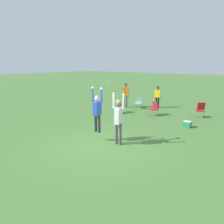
# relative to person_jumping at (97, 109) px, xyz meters

# --- Properties ---
(ground_plane) EXTENTS (120.00, 120.00, 0.00)m
(ground_plane) POSITION_rel_person_jumping_xyz_m (0.55, -0.23, -1.44)
(ground_plane) COLOR #4C7A38
(person_jumping) EXTENTS (0.60, 0.49, 1.97)m
(person_jumping) POSITION_rel_person_jumping_xyz_m (0.00, 0.00, 0.00)
(person_jumping) COLOR #2D2D38
(person_jumping) RESTS_ON ground_plane
(person_defending) EXTENTS (0.61, 0.49, 2.29)m
(person_defending) POSITION_rel_person_jumping_xyz_m (0.95, 0.25, -0.21)
(person_defending) COLOR #4C4C51
(person_defending) RESTS_ON ground_plane
(frisbee) EXTENTS (0.22, 0.22, 0.04)m
(frisbee) POSITION_rel_person_jumping_xyz_m (0.51, 0.18, 1.17)
(frisbee) COLOR yellow
(camping_chair_1) EXTENTS (0.60, 0.65, 0.78)m
(camping_chair_1) POSITION_rel_person_jumping_xyz_m (-2.32, 7.24, -0.98)
(camping_chair_1) COLOR gray
(camping_chair_1) RESTS_ON ground_plane
(camping_chair_3) EXTENTS (0.75, 0.83, 0.90)m
(camping_chair_3) POSITION_rel_person_jumping_xyz_m (-2.59, 4.91, -0.94)
(camping_chair_3) COLOR gray
(camping_chair_3) RESTS_ON ground_plane
(camping_chair_4) EXTENTS (0.73, 0.79, 0.87)m
(camping_chair_4) POSITION_rel_person_jumping_xyz_m (-0.32, 5.89, -0.94)
(camping_chair_4) COLOR gray
(camping_chair_4) RESTS_ON ground_plane
(camping_chair_5) EXTENTS (0.68, 0.76, 0.93)m
(camping_chair_5) POSITION_rel_person_jumping_xyz_m (2.22, 7.24, -0.90)
(camping_chair_5) COLOR gray
(camping_chair_5) RESTS_ON ground_plane
(person_spectator_near) EXTENTS (0.53, 0.28, 1.64)m
(person_spectator_near) POSITION_rel_person_jumping_xyz_m (-1.29, 8.28, -0.47)
(person_spectator_near) COLOR black
(person_spectator_near) RESTS_ON ground_plane
(person_spectator_far) EXTENTS (0.63, 0.41, 1.86)m
(person_spectator_far) POSITION_rel_person_jumping_xyz_m (-3.31, 6.91, -0.30)
(person_spectator_far) COLOR #4C4C51
(person_spectator_far) RESTS_ON ground_plane
(cooler_box) EXTENTS (0.37, 0.34, 0.33)m
(cooler_box) POSITION_rel_person_jumping_xyz_m (2.38, 4.53, -1.28)
(cooler_box) COLOR #2D8C4C
(cooler_box) RESTS_ON ground_plane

